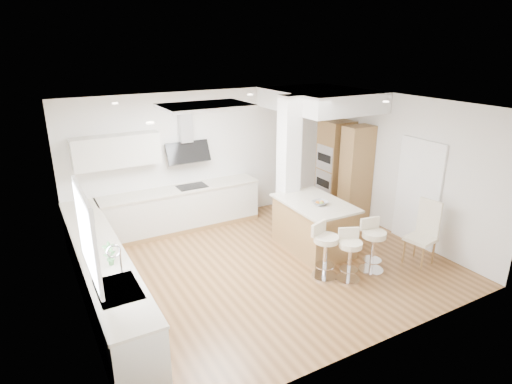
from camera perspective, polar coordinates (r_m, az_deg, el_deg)
ground at (r=7.68m, az=1.41°, el=-9.71°), size 6.00×6.00×0.00m
ceiling at (r=7.68m, az=1.41°, el=-9.71°), size 6.00×5.00×0.02m
wall_back at (r=9.24m, az=-6.47°, el=4.68°), size 6.00×0.04×2.80m
wall_left at (r=6.22m, az=-23.05°, el=-4.29°), size 0.04×5.00×2.80m
wall_right at (r=8.94m, az=18.29°, el=3.30°), size 0.04×5.00×2.80m
skylight at (r=6.95m, az=-6.72°, el=11.31°), size 4.10×2.10×0.06m
window_left at (r=5.29m, az=-21.74°, el=-4.81°), size 0.06×1.28×1.07m
doorway_right at (r=8.67m, az=20.76°, el=-0.27°), size 0.05×1.00×2.10m
counter_left at (r=6.86m, az=-19.75°, el=-10.38°), size 0.63×4.50×1.35m
counter_back at (r=8.90m, az=-11.01°, el=-0.91°), size 3.62×0.63×2.50m
pillar at (r=8.40m, az=4.35°, el=3.23°), size 0.35×0.35×2.80m
soffit at (r=9.12m, az=8.59°, el=12.08°), size 1.78×2.20×0.40m
oven_column at (r=9.66m, az=11.47°, el=2.91°), size 0.63×1.21×2.10m
peninsula at (r=8.13m, az=7.70°, el=-4.39°), size 1.06×1.58×1.02m
bar_stool_a at (r=7.18m, az=9.14°, el=-7.34°), size 0.54×0.54×0.95m
bar_stool_b at (r=7.19m, az=12.37°, el=-7.87°), size 0.52×0.52×0.88m
bar_stool_c at (r=7.54m, az=15.30°, el=-6.54°), size 0.48×0.48×0.93m
dining_chair at (r=8.09m, az=21.56°, el=-4.72°), size 0.52×0.52×1.15m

